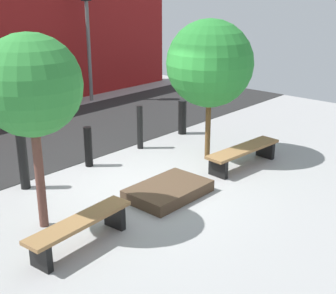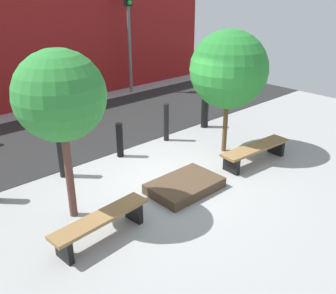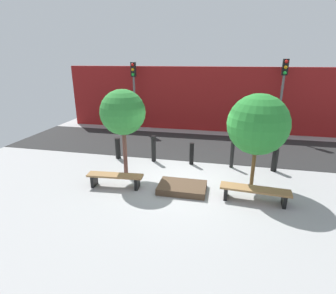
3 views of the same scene
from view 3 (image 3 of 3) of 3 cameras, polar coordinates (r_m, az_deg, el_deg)
The scene contains 15 objects.
ground_plane at distance 8.97m, azimuth 3.69°, elevation -7.75°, with size 18.00×18.00×0.00m, color #999999.
road_strip at distance 12.67m, azimuth 6.44°, elevation 0.23°, with size 18.00×4.14×0.01m, color #242424.
building_facade at distance 15.37m, azimuth 7.97°, elevation 10.28°, with size 16.20×0.50×3.58m, color maroon.
bench_left at distance 8.72m, azimuth -11.41°, elevation -6.62°, with size 1.84×0.52×0.44m.
bench_right at distance 8.13m, azimuth 18.35°, elevation -9.23°, with size 2.01×0.59×0.42m.
planter_bed at distance 8.42m, azimuth 3.10°, elevation -8.83°, with size 1.50×0.98×0.21m, color #4A3727.
tree_behind_left_bench at distance 8.94m, azimuth -9.82°, elevation 7.38°, with size 1.53×1.53×3.06m.
tree_behind_right_bench at distance 8.41m, azimuth 18.99°, elevation 4.64°, with size 1.87×1.87×3.03m.
bollard_far_left at distance 11.12m, azimuth -10.87°, elevation -0.30°, with size 0.21×0.21×0.87m, color black.
bollard_left at distance 10.60m, azimuth -3.16°, elevation -0.35°, with size 0.18×0.18×1.08m, color black.
bollard_center at distance 10.35m, azimuth 5.16°, elevation -1.49°, with size 0.17×0.17×0.87m, color black.
bollard_right at distance 10.26m, azimuth 13.78°, elevation -1.64°, with size 0.14×0.14×1.04m, color black.
bollard_far_right at distance 10.47m, azimuth 22.24°, elevation -2.58°, with size 0.21×0.21×0.88m, color black.
traffic_light_west at distance 15.26m, azimuth -7.44°, elevation 13.39°, with size 0.28×0.27×3.81m.
traffic_light_mid_west at distance 14.65m, azimuth 23.72°, elevation 12.25°, with size 0.28×0.27×3.98m.
Camera 3 is at (1.14, -7.96, 3.99)m, focal length 28.00 mm.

